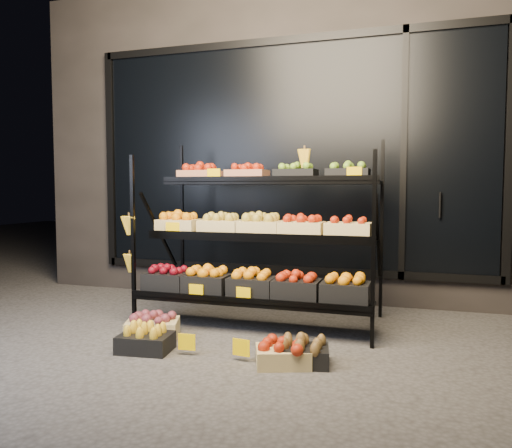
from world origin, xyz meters
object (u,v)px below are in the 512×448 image
(floor_crate_left, at_px, (153,325))
(floor_crate_midright, at_px, (283,353))
(display_rack, at_px, (258,236))
(floor_crate_midleft, at_px, (145,339))

(floor_crate_left, relative_size, floor_crate_midright, 1.13)
(display_rack, relative_size, floor_crate_left, 4.49)
(floor_crate_left, distance_m, floor_crate_midright, 1.22)
(display_rack, distance_m, floor_crate_midleft, 1.35)
(display_rack, distance_m, floor_crate_left, 1.19)
(floor_crate_left, xyz_separation_m, floor_crate_midleft, (0.13, -0.33, -0.01))
(floor_crate_midleft, xyz_separation_m, floor_crate_midright, (1.05, 0.02, -0.00))
(display_rack, height_order, floor_crate_midleft, display_rack)
(display_rack, bearing_deg, floor_crate_midright, -63.82)
(floor_crate_left, bearing_deg, floor_crate_midright, -34.12)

